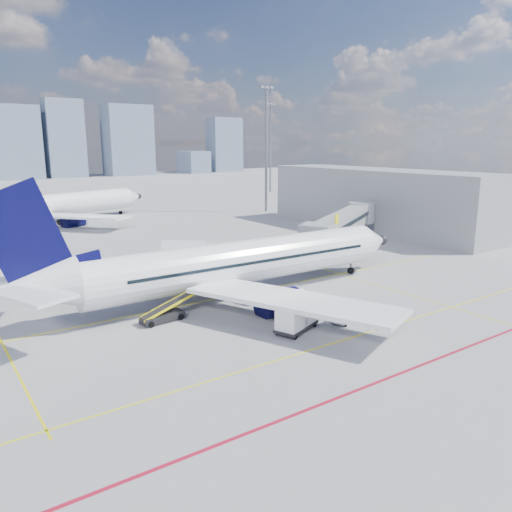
{
  "coord_description": "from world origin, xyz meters",
  "views": [
    {
      "loc": [
        -24.23,
        -30.61,
        14.2
      ],
      "look_at": [
        1.47,
        6.26,
        4.0
      ],
      "focal_mm": 35.0,
      "sensor_mm": 36.0,
      "label": 1
    }
  ],
  "objects_px": {
    "cargo_dolly": "(297,316)",
    "ramp_worker": "(356,310)",
    "second_aircraft": "(47,206)",
    "baggage_tug": "(343,316)",
    "main_aircraft": "(229,265)",
    "belt_loader": "(164,315)"
  },
  "relations": [
    {
      "from": "cargo_dolly",
      "to": "ramp_worker",
      "type": "height_order",
      "value": "cargo_dolly"
    },
    {
      "from": "ramp_worker",
      "to": "second_aircraft",
      "type": "bearing_deg",
      "value": 18.82
    },
    {
      "from": "second_aircraft",
      "to": "ramp_worker",
      "type": "bearing_deg",
      "value": -99.64
    },
    {
      "from": "baggage_tug",
      "to": "cargo_dolly",
      "type": "bearing_deg",
      "value": 147.75
    },
    {
      "from": "main_aircraft",
      "to": "baggage_tug",
      "type": "relative_size",
      "value": 19.17
    },
    {
      "from": "second_aircraft",
      "to": "belt_loader",
      "type": "relative_size",
      "value": 7.83
    },
    {
      "from": "cargo_dolly",
      "to": "belt_loader",
      "type": "distance_m",
      "value": 10.88
    },
    {
      "from": "cargo_dolly",
      "to": "ramp_worker",
      "type": "xyz_separation_m",
      "value": [
        5.53,
        -0.96,
        -0.37
      ]
    },
    {
      "from": "main_aircraft",
      "to": "ramp_worker",
      "type": "relative_size",
      "value": 24.77
    },
    {
      "from": "belt_loader",
      "to": "cargo_dolly",
      "type": "bearing_deg",
      "value": -51.68
    },
    {
      "from": "main_aircraft",
      "to": "ramp_worker",
      "type": "distance_m",
      "value": 12.54
    },
    {
      "from": "baggage_tug",
      "to": "cargo_dolly",
      "type": "height_order",
      "value": "cargo_dolly"
    },
    {
      "from": "baggage_tug",
      "to": "ramp_worker",
      "type": "height_order",
      "value": "ramp_worker"
    },
    {
      "from": "second_aircraft",
      "to": "belt_loader",
      "type": "xyz_separation_m",
      "value": [
        -4.16,
        -58.14,
        -2.68
      ]
    },
    {
      "from": "ramp_worker",
      "to": "belt_loader",
      "type": "bearing_deg",
      "value": 67.32
    },
    {
      "from": "baggage_tug",
      "to": "cargo_dolly",
      "type": "relative_size",
      "value": 0.5
    },
    {
      "from": "second_aircraft",
      "to": "ramp_worker",
      "type": "relative_size",
      "value": 24.18
    },
    {
      "from": "second_aircraft",
      "to": "cargo_dolly",
      "type": "distance_m",
      "value": 66.08
    },
    {
      "from": "main_aircraft",
      "to": "belt_loader",
      "type": "distance_m",
      "value": 8.49
    },
    {
      "from": "baggage_tug",
      "to": "ramp_worker",
      "type": "relative_size",
      "value": 1.29
    },
    {
      "from": "second_aircraft",
      "to": "main_aircraft",
      "type": "bearing_deg",
      "value": -103.58
    },
    {
      "from": "second_aircraft",
      "to": "cargo_dolly",
      "type": "relative_size",
      "value": 9.27
    }
  ]
}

